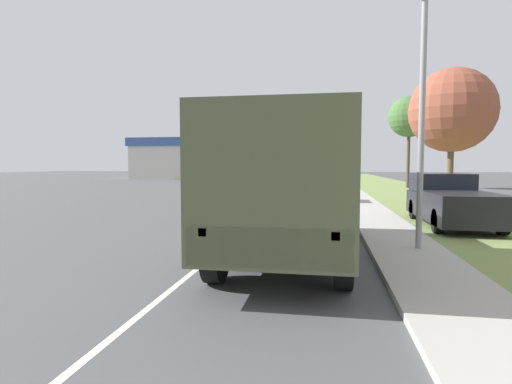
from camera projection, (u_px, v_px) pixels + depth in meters
name	position (u px, v px, depth m)	size (l,w,h in m)	color
ground_plane	(299.00, 187.00, 39.11)	(180.00, 180.00, 0.00)	#4C4C4F
lane_centre_stripe	(299.00, 187.00, 39.11)	(0.12, 120.00, 0.00)	silver
sidewalk_right	(346.00, 186.00, 38.34)	(1.80, 120.00, 0.12)	#ADAAA3
grass_strip_right	(394.00, 187.00, 37.59)	(7.00, 120.00, 0.02)	olive
military_truck	(289.00, 183.00, 8.96)	(2.53, 7.31, 3.06)	#545B3D
car_nearest_ahead	(315.00, 190.00, 22.20)	(1.81, 4.84, 1.58)	#B7BABF
car_second_ahead	(275.00, 180.00, 36.10)	(1.71, 4.28, 1.66)	#B7BABF
pickup_truck	(451.00, 201.00, 13.90)	(2.05, 5.09, 1.77)	black
lamp_post	(414.00, 71.00, 9.28)	(1.69, 0.24, 7.02)	gray
tree_mid_right	(452.00, 111.00, 20.85)	(4.37, 4.37, 7.13)	brown
tree_far_right	(409.00, 117.00, 36.46)	(3.74, 3.74, 8.38)	#4C3D2D
building_distant	(187.00, 159.00, 65.41)	(14.62, 13.72, 6.23)	beige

